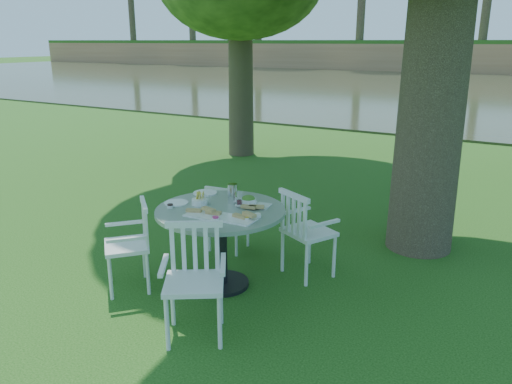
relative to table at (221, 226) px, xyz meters
The scene contains 8 objects.
ground 0.80m from the table, 85.83° to the left, with size 140.00×140.00×0.00m, color #133F0D.
table is the anchor object (origin of this frame).
chair_ne 0.87m from the table, 43.96° to the left, with size 0.63×0.62×0.95m.
chair_nw 0.90m from the table, 120.72° to the left, with size 0.45×0.43×0.82m.
chair_sw 0.88m from the table, 147.79° to the right, with size 0.63×0.63×0.91m.
chair_se 0.86m from the table, 71.19° to the right, with size 0.66×0.65×0.97m.
tableware 0.23m from the table, 112.30° to the left, with size 1.11×0.85×0.20m.
river 23.46m from the table, 89.92° to the left, with size 100.00×28.00×0.12m, color #30361F.
Camera 1 is at (2.63, -4.34, 2.45)m, focal length 35.00 mm.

